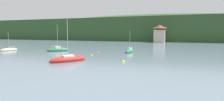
{
  "coord_description": "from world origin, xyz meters",
  "views": [
    {
      "loc": [
        7.86,
        13.04,
        4.75
      ],
      "look_at": [
        0.0,
        34.5,
        2.43
      ],
      "focal_mm": 28.52,
      "sensor_mm": 36.0,
      "label": 1
    }
  ],
  "objects_px": {
    "mooring_buoy_near": "(123,62)",
    "mooring_buoy_mid": "(92,55)",
    "shore_building_west": "(160,34)",
    "sailboat_far_4": "(130,51)",
    "mooring_buoy_far": "(98,52)",
    "sailboat_far_2": "(58,50)",
    "sailboat_mid_5": "(68,60)",
    "sailboat_far_0": "(9,50)"
  },
  "relations": [
    {
      "from": "mooring_buoy_near",
      "to": "mooring_buoy_mid",
      "type": "distance_m",
      "value": 10.1
    },
    {
      "from": "shore_building_west",
      "to": "sailboat_far_4",
      "type": "height_order",
      "value": "shore_building_west"
    },
    {
      "from": "sailboat_far_4",
      "to": "mooring_buoy_far",
      "type": "relative_size",
      "value": 12.59
    },
    {
      "from": "sailboat_far_2",
      "to": "sailboat_mid_5",
      "type": "xyz_separation_m",
      "value": [
        11.61,
        -12.73,
        -0.03
      ]
    },
    {
      "from": "sailboat_mid_5",
      "to": "shore_building_west",
      "type": "bearing_deg",
      "value": 26.54
    },
    {
      "from": "sailboat_far_4",
      "to": "sailboat_mid_5",
      "type": "xyz_separation_m",
      "value": [
        -6.19,
        -16.45,
        0.01
      ]
    },
    {
      "from": "sailboat_mid_5",
      "to": "mooring_buoy_mid",
      "type": "relative_size",
      "value": 19.27
    },
    {
      "from": "shore_building_west",
      "to": "mooring_buoy_far",
      "type": "xyz_separation_m",
      "value": [
        -10.18,
        -47.32,
        -4.05
      ]
    },
    {
      "from": "sailboat_far_4",
      "to": "mooring_buoy_mid",
      "type": "bearing_deg",
      "value": 144.61
    },
    {
      "from": "mooring_buoy_near",
      "to": "sailboat_mid_5",
      "type": "bearing_deg",
      "value": -162.12
    },
    {
      "from": "sailboat_mid_5",
      "to": "mooring_buoy_far",
      "type": "distance_m",
      "value": 14.78
    },
    {
      "from": "sailboat_far_0",
      "to": "mooring_buoy_mid",
      "type": "bearing_deg",
      "value": 98.15
    },
    {
      "from": "mooring_buoy_far",
      "to": "sailboat_far_0",
      "type": "bearing_deg",
      "value": -167.63
    },
    {
      "from": "mooring_buoy_near",
      "to": "mooring_buoy_mid",
      "type": "xyz_separation_m",
      "value": [
        -8.47,
        5.51,
        0.0
      ]
    },
    {
      "from": "shore_building_west",
      "to": "sailboat_far_4",
      "type": "distance_m",
      "value": 45.82
    },
    {
      "from": "mooring_buoy_far",
      "to": "sailboat_mid_5",
      "type": "bearing_deg",
      "value": -84.89
    },
    {
      "from": "sailboat_far_2",
      "to": "sailboat_mid_5",
      "type": "bearing_deg",
      "value": -89.68
    },
    {
      "from": "mooring_buoy_near",
      "to": "mooring_buoy_far",
      "type": "relative_size",
      "value": 1.28
    },
    {
      "from": "sailboat_far_2",
      "to": "mooring_buoy_far",
      "type": "distance_m",
      "value": 10.49
    },
    {
      "from": "mooring_buoy_near",
      "to": "sailboat_far_0",
      "type": "bearing_deg",
      "value": 168.37
    },
    {
      "from": "mooring_buoy_near",
      "to": "shore_building_west",
      "type": "bearing_deg",
      "value": 89.75
    },
    {
      "from": "sailboat_far_0",
      "to": "sailboat_mid_5",
      "type": "xyz_separation_m",
      "value": [
        24.6,
        -9.61,
        0.1
      ]
    },
    {
      "from": "sailboat_far_2",
      "to": "sailboat_far_4",
      "type": "xyz_separation_m",
      "value": [
        17.79,
        3.72,
        -0.04
      ]
    },
    {
      "from": "sailboat_mid_5",
      "to": "mooring_buoy_near",
      "type": "distance_m",
      "value": 9.05
    },
    {
      "from": "shore_building_west",
      "to": "sailboat_far_2",
      "type": "relative_size",
      "value": 1.17
    },
    {
      "from": "sailboat_far_0",
      "to": "sailboat_far_2",
      "type": "relative_size",
      "value": 0.73
    },
    {
      "from": "shore_building_west",
      "to": "mooring_buoy_far",
      "type": "relative_size",
      "value": 18.81
    },
    {
      "from": "sailboat_far_0",
      "to": "mooring_buoy_near",
      "type": "xyz_separation_m",
      "value": [
        33.2,
        -6.84,
        -0.23
      ]
    },
    {
      "from": "mooring_buoy_near",
      "to": "mooring_buoy_far",
      "type": "distance_m",
      "value": 15.52
    },
    {
      "from": "shore_building_west",
      "to": "sailboat_far_4",
      "type": "bearing_deg",
      "value": -93.36
    },
    {
      "from": "shore_building_west",
      "to": "mooring_buoy_near",
      "type": "distance_m",
      "value": 59.4
    },
    {
      "from": "shore_building_west",
      "to": "sailboat_mid_5",
      "type": "height_order",
      "value": "shore_building_west"
    },
    {
      "from": "shore_building_west",
      "to": "mooring_buoy_near",
      "type": "height_order",
      "value": "shore_building_west"
    },
    {
      "from": "sailboat_mid_5",
      "to": "mooring_buoy_near",
      "type": "xyz_separation_m",
      "value": [
        8.6,
        2.78,
        -0.32
      ]
    },
    {
      "from": "sailboat_far_4",
      "to": "mooring_buoy_mid",
      "type": "height_order",
      "value": "sailboat_far_4"
    },
    {
      "from": "sailboat_mid_5",
      "to": "sailboat_far_2",
      "type": "bearing_deg",
      "value": 77.02
    },
    {
      "from": "mooring_buoy_near",
      "to": "sailboat_far_4",
      "type": "bearing_deg",
      "value": 100.03
    },
    {
      "from": "sailboat_far_2",
      "to": "mooring_buoy_mid",
      "type": "xyz_separation_m",
      "value": [
        11.74,
        -4.45,
        -0.35
      ]
    },
    {
      "from": "shore_building_west",
      "to": "mooring_buoy_far",
      "type": "distance_m",
      "value": 48.57
    },
    {
      "from": "mooring_buoy_near",
      "to": "mooring_buoy_mid",
      "type": "relative_size",
      "value": 1.43
    },
    {
      "from": "mooring_buoy_mid",
      "to": "mooring_buoy_far",
      "type": "distance_m",
      "value": 6.59
    },
    {
      "from": "sailboat_far_2",
      "to": "sailboat_mid_5",
      "type": "relative_size",
      "value": 0.93
    }
  ]
}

